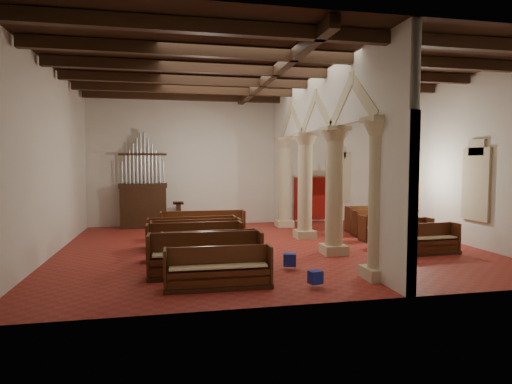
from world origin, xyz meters
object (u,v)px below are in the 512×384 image
at_px(pipe_organ, 144,197).
at_px(processional_banner, 334,206).
at_px(lectern, 179,216).
at_px(aisle_pew_0, 430,244).
at_px(nave_pew_0, 219,275).

bearing_deg(pipe_organ, processional_banner, -4.58).
distance_m(lectern, aisle_pew_0, 10.89).
xyz_separation_m(processional_banner, aisle_pew_0, (0.54, -6.88, -0.51)).
distance_m(lectern, processional_banner, 7.32).
bearing_deg(lectern, processional_banner, 0.21).
bearing_deg(aisle_pew_0, processional_banner, 91.29).
relative_size(pipe_organ, processional_banner, 1.61).
xyz_separation_m(pipe_organ, processional_banner, (8.83, -0.71, -0.53)).
relative_size(processional_banner, nave_pew_0, 1.08).
height_order(pipe_organ, aisle_pew_0, pipe_organ).
distance_m(pipe_organ, nave_pew_0, 10.29).
xyz_separation_m(lectern, processional_banner, (7.28, -0.70, 0.35)).
xyz_separation_m(pipe_organ, lectern, (1.55, -0.01, -0.88)).
height_order(nave_pew_0, aisle_pew_0, aisle_pew_0).
xyz_separation_m(lectern, nave_pew_0, (0.70, -9.98, -0.17)).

